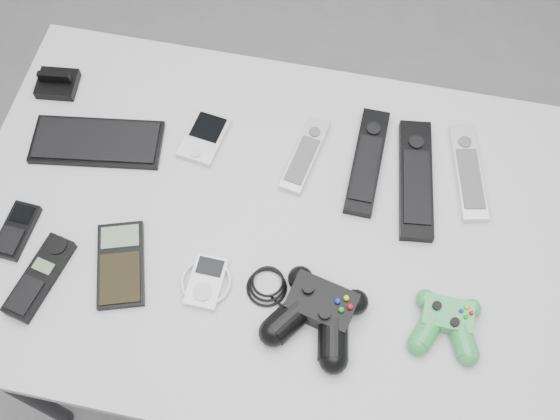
% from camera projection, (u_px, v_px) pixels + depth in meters
% --- Properties ---
extents(floor, '(3.50, 3.50, 0.00)m').
position_uv_depth(floor, '(289.00, 368.00, 1.91)').
color(floor, slate).
rests_on(floor, ground).
extents(desk, '(1.20, 0.77, 0.81)m').
position_uv_depth(desk, '(280.00, 242.00, 1.29)').
color(desk, '#B0B0B3').
rests_on(desk, floor).
extents(pda_keyboard, '(0.27, 0.15, 0.02)m').
position_uv_depth(pda_keyboard, '(97.00, 142.00, 1.31)').
color(pda_keyboard, black).
rests_on(pda_keyboard, desk).
extents(dock_bracket, '(0.09, 0.08, 0.04)m').
position_uv_depth(dock_bracket, '(56.00, 80.00, 1.36)').
color(dock_bracket, black).
rests_on(dock_bracket, desk).
extents(pda, '(0.09, 0.12, 0.02)m').
position_uv_depth(pda, '(204.00, 138.00, 1.31)').
color(pda, silver).
rests_on(pda, desk).
extents(remote_silver_a, '(0.07, 0.18, 0.02)m').
position_uv_depth(remote_silver_a, '(305.00, 155.00, 1.29)').
color(remote_silver_a, silver).
rests_on(remote_silver_a, desk).
extents(remote_black_a, '(0.06, 0.24, 0.02)m').
position_uv_depth(remote_black_a, '(367.00, 161.00, 1.28)').
color(remote_black_a, black).
rests_on(remote_black_a, desk).
extents(remote_black_b, '(0.09, 0.26, 0.02)m').
position_uv_depth(remote_black_b, '(416.00, 179.00, 1.26)').
color(remote_black_b, black).
rests_on(remote_black_b, desk).
extents(remote_silver_b, '(0.09, 0.22, 0.02)m').
position_uv_depth(remote_silver_b, '(468.00, 172.00, 1.27)').
color(remote_silver_b, silver).
rests_on(remote_silver_b, desk).
extents(mobile_phone, '(0.06, 0.12, 0.02)m').
position_uv_depth(mobile_phone, '(16.00, 230.00, 1.22)').
color(mobile_phone, black).
rests_on(mobile_phone, desk).
extents(cordless_handset, '(0.08, 0.17, 0.03)m').
position_uv_depth(cordless_handset, '(39.00, 277.00, 1.17)').
color(cordless_handset, black).
rests_on(cordless_handset, desk).
extents(calculator, '(0.13, 0.18, 0.02)m').
position_uv_depth(calculator, '(121.00, 264.00, 1.19)').
color(calculator, black).
rests_on(calculator, desk).
extents(mp3_player, '(0.09, 0.10, 0.02)m').
position_uv_depth(mp3_player, '(206.00, 282.00, 1.17)').
color(mp3_player, silver).
rests_on(mp3_player, desk).
extents(controller_black, '(0.31, 0.23, 0.05)m').
position_uv_depth(controller_black, '(318.00, 312.00, 1.13)').
color(controller_black, black).
rests_on(controller_black, desk).
extents(controller_green, '(0.12, 0.13, 0.04)m').
position_uv_depth(controller_green, '(447.00, 322.00, 1.13)').
color(controller_green, '#227F3B').
rests_on(controller_green, desk).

